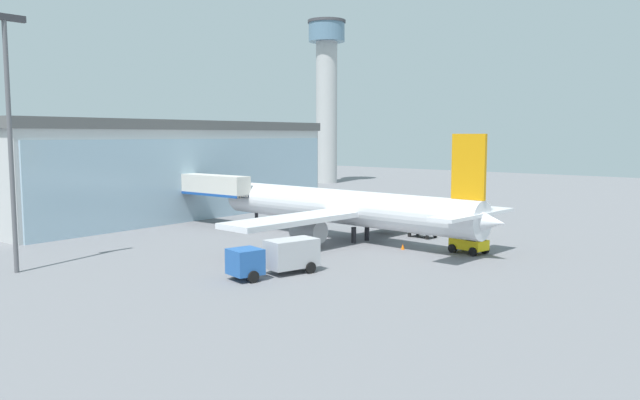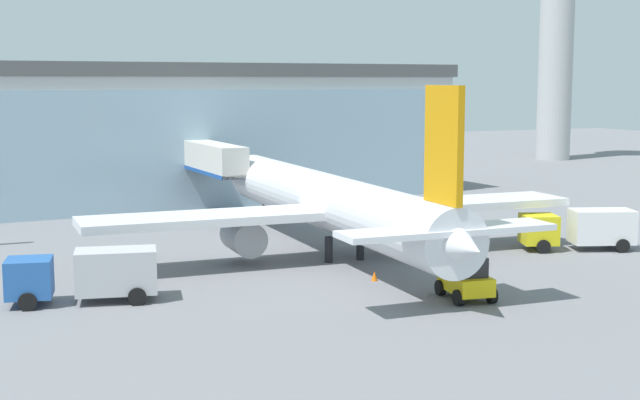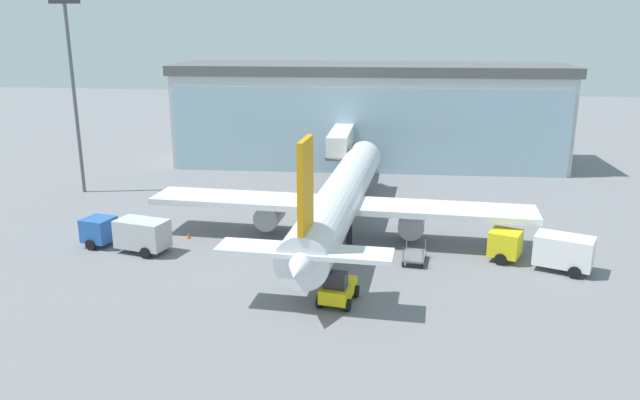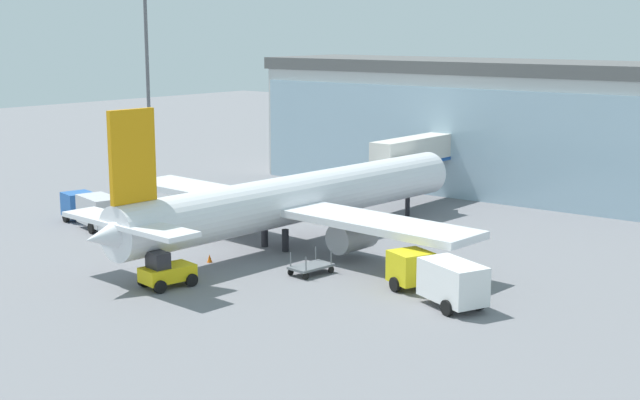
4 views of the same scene
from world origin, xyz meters
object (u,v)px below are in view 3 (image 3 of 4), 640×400
Objects in this scene: safety_cone_wingtip at (188,235)px; airplane at (340,198)px; apron_light_mast at (73,82)px; fuel_truck at (544,249)px; jet_bridge at (342,140)px; baggage_cart at (414,256)px; safety_cone_nose at (316,264)px; pushback_tug at (338,289)px; catering_truck at (128,233)px.

airplane is at bearing 12.26° from safety_cone_wingtip.
apron_light_mast is 48.19m from fuel_truck.
jet_bridge reaches higher than baggage_cart.
pushback_tug is at bearing -67.82° from safety_cone_nose.
pushback_tug is at bearing -171.71° from airplane.
jet_bridge is 23.77× the size of safety_cone_wingtip.
jet_bridge is at bearing 19.84° from apron_light_mast.
airplane is 65.10× the size of safety_cone_nose.
safety_cone_wingtip is (3.71, 3.33, -1.19)m from catering_truck.
fuel_truck is 13.83× the size of safety_cone_nose.
apron_light_mast is 23.72m from safety_cone_wingtip.
airplane reaches higher than jet_bridge.
fuel_truck is at bearing 9.07° from safety_cone_nose.
jet_bridge is 4.46× the size of baggage_cart.
airplane is (28.91, -10.08, -8.38)m from apron_light_mast.
apron_light_mast is 35.01m from safety_cone_nose.
catering_truck is at bearing -138.06° from safety_cone_wingtip.
airplane is 10.46× the size of pushback_tug.
pushback_tug is (17.68, -7.17, -0.49)m from catering_truck.
fuel_truck is (44.66, -14.95, -10.22)m from apron_light_mast.
pushback_tug reaches higher than baggage_cart.
baggage_cart is (-9.44, -0.41, -0.97)m from fuel_truck.
safety_cone_wingtip is (16.39, -12.80, -11.41)m from apron_light_mast.
fuel_truck is at bearing -105.13° from airplane.
apron_light_mast reaches higher than fuel_truck.
safety_cone_nose is 12.59m from safety_cone_wingtip.
pushback_tug is 6.20m from safety_cone_nose.
baggage_cart is at bearing -23.35° from pushback_tug.
airplane is (2.20, -19.72, -1.33)m from jet_bridge.
catering_truck is 19.08m from pushback_tug.
jet_bridge is at bearing -106.55° from catering_truck.
safety_cone_wingtip is (-12.52, -2.72, -3.02)m from airplane.
airplane is at bearing -147.53° from catering_truck.
apron_light_mast is 6.76× the size of baggage_cart.
safety_cone_nose is at bearing -32.12° from apron_light_mast.
fuel_truck is (31.98, 1.19, 0.00)m from catering_truck.
jet_bridge is 23.77× the size of safety_cone_nose.
airplane is at bearing 83.34° from safety_cone_nose.
jet_bridge is 1.72× the size of fuel_truck.
baggage_cart is 0.86× the size of pushback_tug.
apron_light_mast reaches higher than pushback_tug.
safety_cone_nose is (-0.88, -7.52, -3.02)m from airplane.
safety_cone_nose and safety_cone_wingtip have the same top height.
apron_light_mast is 0.55× the size of airplane.
apron_light_mast is at bearing 142.01° from safety_cone_wingtip.
baggage_cart reaches higher than safety_cone_nose.
baggage_cart is 9.33m from pushback_tug.
airplane is 17.42m from catering_truck.
baggage_cart reaches higher than safety_cone_wingtip.
fuel_truck is at bearing -165.86° from catering_truck.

